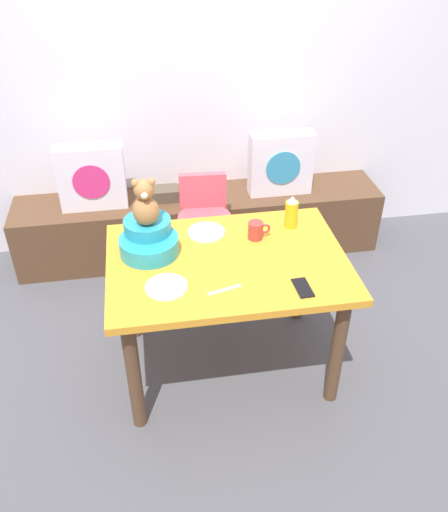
{
  "coord_description": "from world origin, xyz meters",
  "views": [
    {
      "loc": [
        -0.37,
        -2.15,
        2.3
      ],
      "look_at": [
        0.0,
        0.1,
        0.69
      ],
      "focal_mm": 37.58,
      "sensor_mm": 36.0,
      "label": 1
    }
  ],
  "objects_px": {
    "dining_table": "(227,277)",
    "teddy_bear": "(145,203)",
    "book_stack": "(164,194)",
    "infant_seat_teal": "(149,239)",
    "coffee_mug": "(256,230)",
    "dinner_plate_far": "(206,232)",
    "cell_phone": "(303,288)",
    "pillow_floral_left": "(92,177)",
    "highchair": "(205,221)",
    "ketchup_bottle": "(291,212)",
    "dinner_plate_near": "(166,287)",
    "pillow_floral_right": "(281,164)"
  },
  "relations": [
    {
      "from": "highchair",
      "to": "teddy_bear",
      "type": "relative_size",
      "value": 3.16
    },
    {
      "from": "infant_seat_teal",
      "to": "book_stack",
      "type": "bearing_deg",
      "value": 82.81
    },
    {
      "from": "cell_phone",
      "to": "teddy_bear",
      "type": "bearing_deg",
      "value": 145.14
    },
    {
      "from": "dinner_plate_far",
      "to": "cell_phone",
      "type": "height_order",
      "value": "dinner_plate_far"
    },
    {
      "from": "pillow_floral_right",
      "to": "dinner_plate_near",
      "type": "xyz_separation_m",
      "value": [
        -0.89,
        -1.34,
        0.07
      ]
    },
    {
      "from": "infant_seat_teal",
      "to": "cell_phone",
      "type": "height_order",
      "value": "infant_seat_teal"
    },
    {
      "from": "pillow_floral_left",
      "to": "pillow_floral_right",
      "type": "height_order",
      "value": "same"
    },
    {
      "from": "highchair",
      "to": "teddy_bear",
      "type": "height_order",
      "value": "teddy_bear"
    },
    {
      "from": "pillow_floral_right",
      "to": "infant_seat_teal",
      "type": "height_order",
      "value": "same"
    },
    {
      "from": "teddy_bear",
      "to": "cell_phone",
      "type": "xyz_separation_m",
      "value": [
        0.69,
        -0.43,
        -0.27
      ]
    },
    {
      "from": "dining_table",
      "to": "infant_seat_teal",
      "type": "bearing_deg",
      "value": 159.85
    },
    {
      "from": "coffee_mug",
      "to": "dinner_plate_far",
      "type": "xyz_separation_m",
      "value": [
        -0.25,
        0.09,
        -0.04
      ]
    },
    {
      "from": "book_stack",
      "to": "dinner_plate_near",
      "type": "distance_m",
      "value": 1.38
    },
    {
      "from": "book_stack",
      "to": "cell_phone",
      "type": "bearing_deg",
      "value": -69.17
    },
    {
      "from": "book_stack",
      "to": "coffee_mug",
      "type": "xyz_separation_m",
      "value": [
        0.43,
        -1.01,
        0.28
      ]
    },
    {
      "from": "highchair",
      "to": "pillow_floral_left",
      "type": "bearing_deg",
      "value": 149.23
    },
    {
      "from": "book_stack",
      "to": "dining_table",
      "type": "xyz_separation_m",
      "value": [
        0.25,
        -1.17,
        0.12
      ]
    },
    {
      "from": "pillow_floral_left",
      "to": "infant_seat_teal",
      "type": "relative_size",
      "value": 1.33
    },
    {
      "from": "dinner_plate_near",
      "to": "cell_phone",
      "type": "relative_size",
      "value": 1.39
    },
    {
      "from": "dinner_plate_near",
      "to": "book_stack",
      "type": "bearing_deg",
      "value": 87.09
    },
    {
      "from": "pillow_floral_left",
      "to": "dinner_plate_far",
      "type": "height_order",
      "value": "pillow_floral_left"
    },
    {
      "from": "coffee_mug",
      "to": "cell_phone",
      "type": "distance_m",
      "value": 0.48
    },
    {
      "from": "ketchup_bottle",
      "to": "dinner_plate_near",
      "type": "relative_size",
      "value": 0.92
    },
    {
      "from": "teddy_bear",
      "to": "ketchup_bottle",
      "type": "xyz_separation_m",
      "value": [
        0.77,
        0.11,
        -0.19
      ]
    },
    {
      "from": "pillow_floral_right",
      "to": "dinner_plate_far",
      "type": "height_order",
      "value": "pillow_floral_right"
    },
    {
      "from": "dining_table",
      "to": "infant_seat_teal",
      "type": "distance_m",
      "value": 0.44
    },
    {
      "from": "teddy_bear",
      "to": "cell_phone",
      "type": "relative_size",
      "value": 1.74
    },
    {
      "from": "book_stack",
      "to": "dinner_plate_far",
      "type": "distance_m",
      "value": 0.97
    },
    {
      "from": "book_stack",
      "to": "dinner_plate_near",
      "type": "height_order",
      "value": "dinner_plate_near"
    },
    {
      "from": "dining_table",
      "to": "ketchup_bottle",
      "type": "xyz_separation_m",
      "value": [
        0.39,
        0.25,
        0.2
      ]
    },
    {
      "from": "book_stack",
      "to": "ketchup_bottle",
      "type": "xyz_separation_m",
      "value": [
        0.64,
        -0.92,
        0.32
      ]
    },
    {
      "from": "pillow_floral_left",
      "to": "highchair",
      "type": "distance_m",
      "value": 0.83
    },
    {
      "from": "book_stack",
      "to": "infant_seat_teal",
      "type": "xyz_separation_m",
      "value": [
        -0.13,
        -1.04,
        0.31
      ]
    },
    {
      "from": "dinner_plate_far",
      "to": "cell_phone",
      "type": "distance_m",
      "value": 0.66
    },
    {
      "from": "coffee_mug",
      "to": "pillow_floral_left",
      "type": "bearing_deg",
      "value": 132.43
    },
    {
      "from": "pillow_floral_right",
      "to": "dining_table",
      "type": "relative_size",
      "value": 0.37
    },
    {
      "from": "coffee_mug",
      "to": "dining_table",
      "type": "bearing_deg",
      "value": -137.35
    },
    {
      "from": "pillow_floral_right",
      "to": "ketchup_bottle",
      "type": "distance_m",
      "value": 0.93
    },
    {
      "from": "book_stack",
      "to": "ketchup_bottle",
      "type": "relative_size",
      "value": 1.08
    },
    {
      "from": "book_stack",
      "to": "infant_seat_teal",
      "type": "relative_size",
      "value": 0.61
    },
    {
      "from": "book_stack",
      "to": "coffee_mug",
      "type": "relative_size",
      "value": 1.67
    },
    {
      "from": "infant_seat_teal",
      "to": "cell_phone",
      "type": "distance_m",
      "value": 0.81
    },
    {
      "from": "dining_table",
      "to": "book_stack",
      "type": "bearing_deg",
      "value": 101.97
    },
    {
      "from": "dining_table",
      "to": "teddy_bear",
      "type": "relative_size",
      "value": 4.8
    },
    {
      "from": "pillow_floral_left",
      "to": "highchair",
      "type": "relative_size",
      "value": 0.56
    },
    {
      "from": "infant_seat_teal",
      "to": "dinner_plate_far",
      "type": "relative_size",
      "value": 1.65
    },
    {
      "from": "book_stack",
      "to": "cell_phone",
      "type": "distance_m",
      "value": 1.58
    },
    {
      "from": "book_stack",
      "to": "dinner_plate_far",
      "type": "height_order",
      "value": "dinner_plate_far"
    },
    {
      "from": "ketchup_bottle",
      "to": "dinner_plate_far",
      "type": "xyz_separation_m",
      "value": [
        -0.46,
        0.0,
        -0.08
      ]
    },
    {
      "from": "pillow_floral_right",
      "to": "teddy_bear",
      "type": "height_order",
      "value": "teddy_bear"
    }
  ]
}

